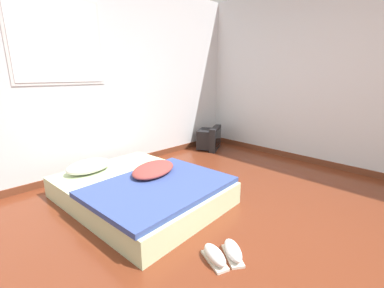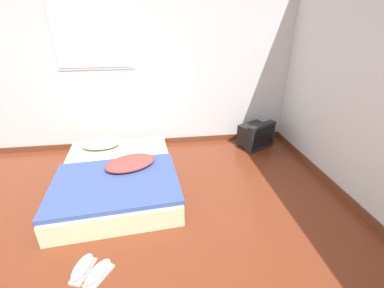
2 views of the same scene
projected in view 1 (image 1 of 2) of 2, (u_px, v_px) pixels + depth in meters
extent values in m
plane|color=maroon|center=(246.00, 253.00, 1.99)|extent=(20.00, 20.00, 0.00)
cube|color=silver|center=(91.00, 77.00, 3.34)|extent=(7.42, 0.06, 2.60)
cube|color=brown|center=(101.00, 168.00, 3.65)|extent=(7.42, 0.02, 0.09)
cube|color=silver|center=(58.00, 41.00, 2.96)|extent=(1.05, 0.01, 0.99)
cube|color=white|center=(58.00, 41.00, 2.96)|extent=(0.98, 0.01, 0.92)
cube|color=silver|center=(361.00, 77.00, 3.37)|extent=(0.06, 7.29, 2.60)
cube|color=brown|center=(345.00, 168.00, 3.67)|extent=(0.02, 7.29, 0.09)
cube|color=beige|center=(140.00, 190.00, 2.81)|extent=(1.45, 1.82, 0.23)
ellipsoid|color=silver|center=(89.00, 166.00, 3.00)|extent=(0.54, 0.38, 0.14)
cube|color=#384C93|center=(159.00, 186.00, 2.56)|extent=(1.42, 1.10, 0.05)
ellipsoid|color=#993D38|center=(153.00, 169.00, 2.84)|extent=(0.69, 0.57, 0.11)
cube|color=black|center=(206.00, 138.00, 4.74)|extent=(0.50, 0.43, 0.33)
cube|color=black|center=(215.00, 138.00, 4.69)|extent=(0.52, 0.35, 0.42)
cube|color=black|center=(218.00, 138.00, 4.67)|extent=(0.39, 0.21, 0.30)
cube|color=silver|center=(215.00, 260.00, 1.90)|extent=(0.18, 0.28, 0.02)
ellipsoid|color=white|center=(215.00, 255.00, 1.89)|extent=(0.19, 0.28, 0.09)
cube|color=silver|center=(233.00, 256.00, 1.95)|extent=(0.23, 0.27, 0.02)
ellipsoid|color=white|center=(233.00, 250.00, 1.93)|extent=(0.24, 0.28, 0.09)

